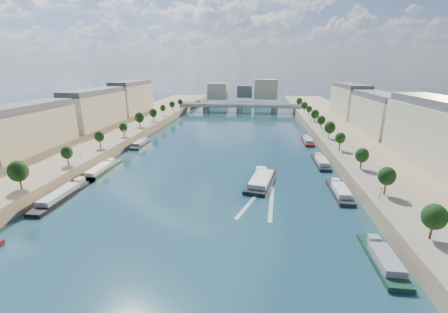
# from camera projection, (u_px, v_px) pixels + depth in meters

# --- Properties ---
(ground) EXTENTS (700.00, 700.00, 0.00)m
(ground) POSITION_uv_depth(u_px,v_px,m) (221.00, 156.00, 144.62)
(ground) COLOR #0B2B34
(ground) RESTS_ON ground
(quay_left) EXTENTS (44.00, 520.00, 5.00)m
(quay_left) POSITION_uv_depth(u_px,v_px,m) (80.00, 146.00, 151.78)
(quay_left) COLOR #9E8460
(quay_left) RESTS_ON ground
(quay_right) EXTENTS (44.00, 520.00, 5.00)m
(quay_right) POSITION_uv_depth(u_px,v_px,m) (378.00, 155.00, 136.01)
(quay_right) COLOR #9E8460
(quay_right) RESTS_ON ground
(pave_left) EXTENTS (14.00, 520.00, 0.10)m
(pave_left) POSITION_uv_depth(u_px,v_px,m) (108.00, 142.00, 149.40)
(pave_left) COLOR gray
(pave_left) RESTS_ON quay_left
(pave_right) EXTENTS (14.00, 520.00, 0.10)m
(pave_right) POSITION_uv_depth(u_px,v_px,m) (344.00, 149.00, 136.91)
(pave_right) COLOR gray
(pave_right) RESTS_ON quay_right
(trees_left) EXTENTS (4.80, 268.80, 8.26)m
(trees_left) POSITION_uv_depth(u_px,v_px,m) (112.00, 131.00, 149.51)
(trees_left) COLOR #382B1E
(trees_left) RESTS_ON ground
(trees_right) EXTENTS (4.80, 268.80, 8.26)m
(trees_right) POSITION_uv_depth(u_px,v_px,m) (336.00, 133.00, 145.07)
(trees_right) COLOR #382B1E
(trees_right) RESTS_ON ground
(lamps_left) EXTENTS (0.36, 200.36, 4.28)m
(lamps_left) POSITION_uv_depth(u_px,v_px,m) (106.00, 142.00, 138.61)
(lamps_left) COLOR black
(lamps_left) RESTS_ON ground
(lamps_right) EXTENTS (0.36, 200.36, 4.28)m
(lamps_right) POSITION_uv_depth(u_px,v_px,m) (332.00, 140.00, 141.37)
(lamps_right) COLOR black
(lamps_right) RESTS_ON ground
(buildings_left) EXTENTS (16.00, 226.00, 23.20)m
(buildings_left) POSITION_uv_depth(u_px,v_px,m) (67.00, 115.00, 160.58)
(buildings_left) COLOR beige
(buildings_left) RESTS_ON ground
(buildings_right) EXTENTS (16.00, 226.00, 23.20)m
(buildings_right) POSITION_uv_depth(u_px,v_px,m) (401.00, 121.00, 141.97)
(buildings_right) COLOR beige
(buildings_right) RESTS_ON ground
(skyline) EXTENTS (79.00, 42.00, 22.00)m
(skyline) POSITION_uv_depth(u_px,v_px,m) (247.00, 90.00, 348.81)
(skyline) COLOR beige
(skyline) RESTS_ON ground
(bridge) EXTENTS (112.00, 12.00, 8.15)m
(bridge) POSITION_uv_depth(u_px,v_px,m) (240.00, 107.00, 278.72)
(bridge) COLOR #C1B79E
(bridge) RESTS_ON ground
(tour_barge) EXTENTS (12.59, 27.76, 3.71)m
(tour_barge) POSITION_uv_depth(u_px,v_px,m) (261.00, 180.00, 110.74)
(tour_barge) COLOR black
(tour_barge) RESTS_ON ground
(wake) EXTENTS (12.45, 26.02, 0.04)m
(wake) POSITION_uv_depth(u_px,v_px,m) (261.00, 202.00, 95.21)
(wake) COLOR silver
(wake) RESTS_ON ground
(moored_barges_left) EXTENTS (5.00, 157.85, 3.60)m
(moored_barges_left) POSITION_uv_depth(u_px,v_px,m) (55.00, 201.00, 94.17)
(moored_barges_left) COLOR #171833
(moored_barges_left) RESTS_ON ground
(moored_barges_right) EXTENTS (5.00, 169.58, 3.60)m
(moored_barges_right) POSITION_uv_depth(u_px,v_px,m) (342.00, 196.00, 97.75)
(moored_barges_right) COLOR black
(moored_barges_right) RESTS_ON ground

